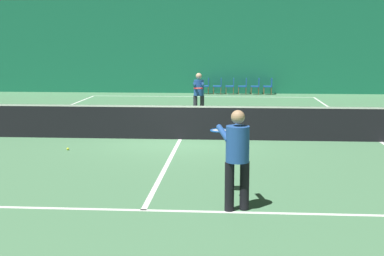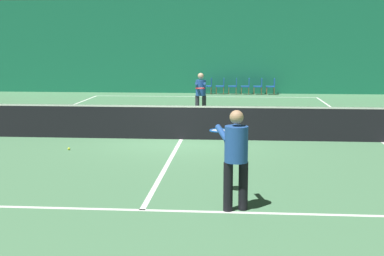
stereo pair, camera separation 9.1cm
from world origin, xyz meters
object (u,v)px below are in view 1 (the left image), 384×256
object	(u,v)px
player_near	(237,152)
courtside_chair_0	(206,85)
tennis_net	(180,121)
courtside_chair_5	(269,85)
tennis_ball	(68,149)
courtside_chair_2	(231,85)
courtside_chair_4	(256,85)
courtside_chair_1	(219,85)
courtside_chair_3	(244,85)
player_far	(199,91)

from	to	relation	value
player_near	courtside_chair_0	bearing A→B (deg)	-14.28
tennis_net	player_near	xyz separation A→B (m)	(1.49, -6.24, 0.44)
courtside_chair_0	courtside_chair_5	world-z (taller)	same
player_near	tennis_ball	bearing A→B (deg)	24.43
courtside_chair_2	courtside_chair_5	bearing A→B (deg)	90.00
courtside_chair_4	courtside_chair_0	bearing A→B (deg)	-90.00
player_near	courtside_chair_1	world-z (taller)	player_near
player_near	courtside_chair_3	distance (m)	19.50
player_far	tennis_ball	bearing A→B (deg)	-27.19
player_near	player_far	distance (m)	10.89
courtside_chair_2	tennis_net	bearing A→B (deg)	-6.19
player_near	courtside_chair_3	xyz separation A→B (m)	(0.60, 19.48, -0.47)
courtside_chair_3	tennis_ball	xyz separation A→B (m)	(-4.77, -14.96, -0.45)
courtside_chair_5	tennis_ball	distance (m)	16.15
courtside_chair_3	courtside_chair_5	world-z (taller)	same
tennis_net	courtside_chair_3	xyz separation A→B (m)	(2.09, 13.24, -0.03)
player_far	courtside_chair_3	bearing A→B (deg)	165.71
player_near	tennis_ball	xyz separation A→B (m)	(-4.17, 4.52, -0.92)
courtside_chair_2	courtside_chair_5	world-z (taller)	same
tennis_net	courtside_chair_0	size ratio (longest dim) A/B	14.29
tennis_net	courtside_chair_5	bearing A→B (deg)	75.63
courtside_chair_0	tennis_ball	distance (m)	15.23
player_far	courtside_chair_1	distance (m)	8.69
tennis_net	courtside_chair_0	bearing A→B (deg)	89.42
player_near	courtside_chair_2	world-z (taller)	player_near
player_far	courtside_chair_4	world-z (taller)	player_far
courtside_chair_1	tennis_net	bearing A→B (deg)	-3.39
courtside_chair_5	player_near	bearing A→B (deg)	-5.57
courtside_chair_0	courtside_chair_1	world-z (taller)	same
courtside_chair_4	courtside_chair_5	size ratio (longest dim) A/B	1.00
player_near	courtside_chair_2	xyz separation A→B (m)	(-0.06, 19.48, -0.47)
courtside_chair_0	courtside_chair_4	bearing A→B (deg)	90.00
player_near	courtside_chair_1	distance (m)	19.50
tennis_net	courtside_chair_3	distance (m)	13.41
player_near	courtside_chair_4	distance (m)	19.53
tennis_net	courtside_chair_2	distance (m)	13.32
tennis_ball	courtside_chair_2	bearing A→B (deg)	74.63
courtside_chair_0	tennis_ball	world-z (taller)	courtside_chair_0
courtside_chair_2	tennis_ball	xyz separation A→B (m)	(-4.11, -14.96, -0.45)
player_near	courtside_chair_3	bearing A→B (deg)	-20.02
courtside_chair_2	courtside_chair_4	xyz separation A→B (m)	(1.30, 0.00, 0.00)
tennis_net	courtside_chair_2	world-z (taller)	tennis_net
player_far	courtside_chair_0	world-z (taller)	player_far
courtside_chair_1	tennis_ball	xyz separation A→B (m)	(-3.46, -14.96, -0.45)
player_near	courtside_chair_2	distance (m)	19.49
tennis_net	courtside_chair_4	world-z (taller)	tennis_net
courtside_chair_0	courtside_chair_2	size ratio (longest dim) A/B	1.00
courtside_chair_3	courtside_chair_4	xyz separation A→B (m)	(0.65, 0.00, 0.00)
player_near	courtside_chair_1	xyz separation A→B (m)	(-0.71, 19.48, -0.47)
tennis_net	tennis_ball	world-z (taller)	tennis_net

